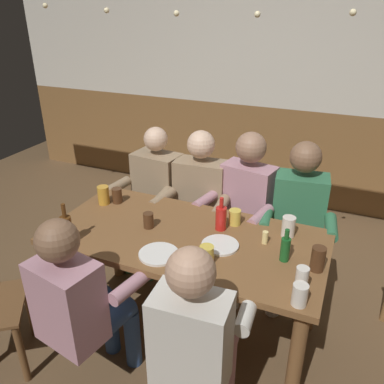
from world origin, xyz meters
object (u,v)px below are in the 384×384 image
at_px(bottle_2, 285,248).
at_px(dining_table, 186,250).
at_px(person_1, 198,200).
at_px(pint_glass_7, 288,227).
at_px(person_2, 243,207).
at_px(pint_glass_0, 300,295).
at_px(table_candle, 265,237).
at_px(plate_1, 159,254).
at_px(pint_glass_4, 148,220).
at_px(pint_glass_3, 103,195).
at_px(pint_glass_8, 235,217).
at_px(pint_glass_5, 207,255).
at_px(plate_0, 220,245).
at_px(pint_glass_1, 318,259).
at_px(person_3, 298,218).
at_px(person_0, 153,193).
at_px(bottle_1, 67,229).
at_px(person_5, 196,336).
at_px(person_4, 80,300).
at_px(pint_glass_6, 302,280).
at_px(bottle_0, 221,218).
at_px(pint_glass_2, 117,195).

bearing_deg(bottle_2, dining_table, 177.73).
relative_size(person_1, pint_glass_7, 9.39).
bearing_deg(person_2, pint_glass_0, 131.09).
bearing_deg(table_candle, plate_1, -145.47).
relative_size(dining_table, pint_glass_4, 16.83).
relative_size(bottle_2, pint_glass_3, 1.50).
bearing_deg(table_candle, pint_glass_8, 148.21).
relative_size(pint_glass_4, pint_glass_5, 0.94).
relative_size(person_1, person_2, 0.97).
relative_size(plate_0, pint_glass_1, 1.59).
bearing_deg(person_3, pint_glass_1, 99.08).
bearing_deg(pint_glass_0, person_0, 142.95).
height_order(table_candle, bottle_1, bottle_1).
distance_m(person_0, person_5, 1.61).
distance_m(pint_glass_5, pint_glass_7, 0.59).
xyz_separation_m(person_4, pint_glass_3, (-0.39, 0.81, 0.19)).
bearing_deg(pint_glass_0, pint_glass_7, 105.76).
height_order(pint_glass_1, pint_glass_6, pint_glass_6).
xyz_separation_m(table_candle, pint_glass_1, (0.33, -0.15, 0.03)).
distance_m(bottle_0, pint_glass_2, 0.82).
bearing_deg(person_4, dining_table, 73.79).
distance_m(person_3, pint_glass_0, 1.05).
bearing_deg(pint_glass_5, plate_0, 85.95).
bearing_deg(pint_glass_4, plate_1, -51.01).
distance_m(table_candle, pint_glass_0, 0.55).
bearing_deg(bottle_0, pint_glass_7, 12.14).
bearing_deg(bottle_0, plate_0, -71.45).
relative_size(dining_table, plate_0, 7.70).
xyz_separation_m(bottle_0, bottle_1, (-0.80, -0.52, 0.01)).
bearing_deg(pint_glass_7, person_1, 152.11).
relative_size(person_1, plate_1, 5.26).
height_order(person_3, pint_glass_3, person_3).
bearing_deg(bottle_0, pint_glass_4, -159.40).
bearing_deg(bottle_2, pint_glass_0, -67.65).
relative_size(person_4, pint_glass_5, 10.85).
relative_size(pint_glass_5, pint_glass_8, 1.06).
bearing_deg(pint_glass_3, table_candle, -2.66).
bearing_deg(table_candle, person_1, 140.41).
bearing_deg(pint_glass_2, pint_glass_8, 2.52).
xyz_separation_m(person_3, plate_1, (-0.65, -0.92, 0.09)).
bearing_deg(plate_0, pint_glass_6, -24.08).
relative_size(person_2, person_3, 1.02).
distance_m(dining_table, table_candle, 0.51).
bearing_deg(pint_glass_4, pint_glass_0, -19.06).
xyz_separation_m(bottle_2, pint_glass_3, (-1.35, 0.19, -0.01)).
bearing_deg(person_0, pint_glass_2, 89.99).
bearing_deg(person_5, pint_glass_7, 70.78).
xyz_separation_m(bottle_1, pint_glass_0, (1.38, 0.00, -0.04)).
xyz_separation_m(person_3, pint_glass_5, (-0.37, -0.89, 0.14)).
relative_size(person_3, person_4, 1.05).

